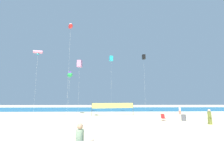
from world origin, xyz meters
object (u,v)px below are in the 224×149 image
at_px(beachgoer_olive_shirt, 210,116).
at_px(folding_beach_chair, 163,117).
at_px(volleyball_net, 113,106).
at_px(toddler_figure, 92,148).
at_px(beach_handbag, 158,120).
at_px(kite_pink_tube, 38,52).
at_px(kite_cyan_box, 111,59).
at_px(kite_pink_box, 80,64).
at_px(beachgoer_white_shirt, 180,110).
at_px(trash_barrel, 184,118).
at_px(kite_black_box, 144,57).
at_px(kite_green_inflatable, 70,75).
at_px(kite_red_inflatable, 71,26).
at_px(mother_figure, 80,140).

height_order(beachgoer_olive_shirt, folding_beach_chair, beachgoer_olive_shirt).
height_order(beachgoer_olive_shirt, volleyball_net, volleyball_net).
height_order(toddler_figure, beach_handbag, toddler_figure).
height_order(toddler_figure, kite_pink_tube, kite_pink_tube).
relative_size(kite_cyan_box, kite_pink_tube, 1.17).
bearing_deg(beach_handbag, folding_beach_chair, 9.02).
bearing_deg(kite_pink_box, beachgoer_white_shirt, -12.02).
bearing_deg(kite_pink_tube, folding_beach_chair, -8.87).
bearing_deg(beachgoer_olive_shirt, kite_pink_tube, -172.83).
relative_size(volleyball_net, kite_pink_tube, 0.71).
bearing_deg(folding_beach_chair, volleyball_net, 178.23).
relative_size(trash_barrel, volleyball_net, 0.11).
xyz_separation_m(trash_barrel, kite_black_box, (-2.09, 12.69, 11.88)).
bearing_deg(beach_handbag, kite_green_inflatable, 148.03).
distance_m(volleyball_net, kite_red_inflatable, 15.26).
relative_size(beach_handbag, kite_pink_box, 0.03).
bearing_deg(kite_green_inflatable, beachgoer_white_shirt, -0.13).
distance_m(mother_figure, volleyball_net, 21.01).
bearing_deg(folding_beach_chair, mother_figure, -77.46).
bearing_deg(trash_barrel, kite_red_inflatable, 176.67).
bearing_deg(kite_pink_box, kite_red_inflatable, -86.81).
distance_m(kite_red_inflatable, kite_pink_box, 12.80).
height_order(beachgoer_white_shirt, kite_green_inflatable, kite_green_inflatable).
relative_size(beach_handbag, kite_pink_tube, 0.03).
bearing_deg(beach_handbag, kite_pink_box, 135.07).
relative_size(kite_red_inflatable, kite_cyan_box, 1.14).
height_order(kite_black_box, kite_pink_box, kite_black_box).
height_order(toddler_figure, beachgoer_olive_shirt, beachgoer_olive_shirt).
relative_size(beachgoer_white_shirt, kite_green_inflatable, 0.19).
distance_m(beachgoer_white_shirt, beachgoer_olive_shirt, 12.34).
distance_m(kite_red_inflatable, kite_pink_tube, 6.93).
xyz_separation_m(mother_figure, kite_pink_tube, (-9.84, 16.67, 9.44)).
relative_size(beachgoer_olive_shirt, trash_barrel, 2.05).
bearing_deg(kite_pink_tube, kite_green_inflatable, 56.82).
bearing_deg(beachgoer_white_shirt, mother_figure, -156.46).
relative_size(mother_figure, volleyball_net, 0.22).
height_order(toddler_figure, trash_barrel, toddler_figure).
distance_m(beachgoer_olive_shirt, folding_beach_chair, 5.47).
xyz_separation_m(beachgoer_olive_shirt, kite_pink_box, (-18.16, 16.47, 9.88)).
xyz_separation_m(toddler_figure, folding_beach_chair, (8.38, 13.59, -0.05)).
bearing_deg(volleyball_net, kite_pink_box, 141.08).
xyz_separation_m(kite_black_box, kite_pink_tube, (-19.40, -9.45, -1.94)).
bearing_deg(kite_green_inflatable, kite_pink_tube, -123.18).
bearing_deg(kite_black_box, kite_pink_box, 177.31).
xyz_separation_m(toddler_figure, beachgoer_white_shirt, (14.77, 22.34, 0.32)).
bearing_deg(beachgoer_white_shirt, toddler_figure, -155.60).
bearing_deg(kite_pink_tube, kite_red_inflatable, -22.45).
xyz_separation_m(beach_handbag, kite_pink_box, (-13.21, 13.18, 10.69)).
bearing_deg(trash_barrel, kite_cyan_box, 126.91).
relative_size(beach_handbag, kite_cyan_box, 0.02).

